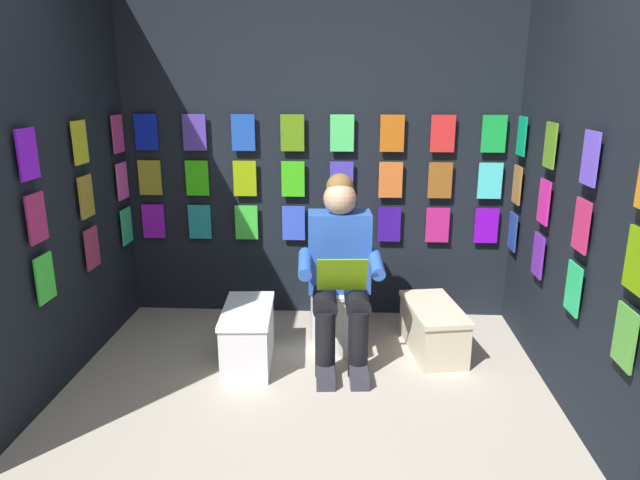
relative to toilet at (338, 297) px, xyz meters
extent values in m
cube|color=black|center=(0.17, -0.56, 0.91)|extent=(2.96, 0.10, 2.48)
cube|color=#9E16D0|center=(1.42, -0.48, 0.40)|extent=(0.17, 0.01, 0.26)
cube|color=teal|center=(1.06, -0.48, 0.40)|extent=(0.17, 0.01, 0.26)
cube|color=#3DD63A|center=(0.71, -0.48, 0.40)|extent=(0.17, 0.01, 0.26)
cube|color=blue|center=(0.35, -0.48, 0.40)|extent=(0.17, 0.01, 0.26)
cube|color=#4BD73C|center=(-0.01, -0.48, 0.40)|extent=(0.17, 0.01, 0.26)
cube|color=#331096|center=(-0.36, -0.48, 0.40)|extent=(0.17, 0.01, 0.26)
cube|color=#C81E79|center=(-0.72, -0.48, 0.40)|extent=(0.17, 0.01, 0.26)
cube|color=#800CD3|center=(-1.07, -0.48, 0.40)|extent=(0.17, 0.01, 0.26)
cube|color=olive|center=(1.42, -0.48, 0.73)|extent=(0.17, 0.01, 0.26)
cube|color=#36D512|center=(1.06, -0.48, 0.73)|extent=(0.17, 0.01, 0.26)
cube|color=#8EB10B|center=(0.71, -0.48, 0.73)|extent=(0.17, 0.01, 0.26)
cube|color=#3BCA17|center=(0.35, -0.48, 0.73)|extent=(0.17, 0.01, 0.26)
cube|color=#4C3AC6|center=(-0.01, -0.48, 0.73)|extent=(0.17, 0.01, 0.26)
cube|color=orange|center=(-0.36, -0.48, 0.73)|extent=(0.17, 0.01, 0.26)
cube|color=#98561D|center=(-0.72, -0.48, 0.73)|extent=(0.17, 0.01, 0.26)
cube|color=#49E2E3|center=(-1.07, -0.48, 0.73)|extent=(0.17, 0.01, 0.26)
cube|color=#0A1FB2|center=(1.42, -0.48, 1.06)|extent=(0.17, 0.01, 0.26)
cube|color=#5239AE|center=(1.06, -0.48, 1.06)|extent=(0.17, 0.01, 0.26)
cube|color=blue|center=(0.71, -0.48, 1.06)|extent=(0.17, 0.01, 0.26)
cube|color=#588C16|center=(0.35, -0.48, 1.06)|extent=(0.17, 0.01, 0.26)
cube|color=#4FE86D|center=(-0.01, -0.48, 1.06)|extent=(0.17, 0.01, 0.26)
cube|color=#C96014|center=(-0.36, -0.48, 1.06)|extent=(0.17, 0.01, 0.26)
cube|color=red|center=(-0.72, -0.48, 1.06)|extent=(0.17, 0.01, 0.26)
cube|color=green|center=(-1.07, -0.48, 1.06)|extent=(0.17, 0.01, 0.26)
cube|color=black|center=(-1.31, 0.53, 0.91)|extent=(0.10, 2.09, 2.48)
cube|color=#22429C|center=(-1.22, -0.32, 0.40)|extent=(0.01, 0.17, 0.26)
cube|color=purple|center=(-1.22, 0.25, 0.40)|extent=(0.01, 0.17, 0.26)
cube|color=#28D474|center=(-1.22, 0.82, 0.40)|extent=(0.01, 0.17, 0.26)
cube|color=green|center=(-1.22, 1.39, 0.40)|extent=(0.01, 0.17, 0.26)
cube|color=#B06B30|center=(-1.22, -0.32, 0.73)|extent=(0.01, 0.17, 0.26)
cube|color=#EA229F|center=(-1.22, 0.25, 0.73)|extent=(0.01, 0.17, 0.26)
cube|color=#D82B64|center=(-1.22, 0.82, 0.73)|extent=(0.01, 0.17, 0.26)
cube|color=#6BA509|center=(-1.22, 1.39, 0.73)|extent=(0.01, 0.17, 0.26)
cube|color=#0DA86C|center=(-1.22, -0.32, 1.06)|extent=(0.01, 0.17, 0.26)
cube|color=#5E9A24|center=(-1.22, 0.25, 1.06)|extent=(0.01, 0.17, 0.26)
cube|color=#6B4FF0|center=(-1.22, 0.82, 1.06)|extent=(0.01, 0.17, 0.26)
cube|color=black|center=(1.65, 0.53, 0.91)|extent=(0.10, 2.09, 2.48)
cube|color=#3FDB3F|center=(1.57, 0.82, 0.40)|extent=(0.01, 0.17, 0.26)
cube|color=#A63556|center=(1.57, 0.25, 0.40)|extent=(0.01, 0.17, 0.26)
cube|color=#2DC476|center=(1.57, -0.32, 0.40)|extent=(0.01, 0.17, 0.26)
cube|color=#AF2665|center=(1.57, 0.82, 0.73)|extent=(0.01, 0.17, 0.26)
cube|color=#AC882B|center=(1.57, 0.25, 0.73)|extent=(0.01, 0.17, 0.26)
cube|color=#E74EC5|center=(1.57, -0.32, 0.73)|extent=(0.01, 0.17, 0.26)
cube|color=#8516EB|center=(1.57, 0.82, 1.06)|extent=(0.01, 0.17, 0.26)
cube|color=gold|center=(1.57, 0.25, 1.06)|extent=(0.01, 0.17, 0.26)
cube|color=#CD3D80|center=(1.57, -0.32, 1.06)|extent=(0.01, 0.17, 0.26)
cylinder|color=white|center=(-0.01, 0.08, -0.13)|extent=(0.38, 0.38, 0.40)
cylinder|color=white|center=(-0.01, 0.08, 0.09)|extent=(0.41, 0.41, 0.02)
cube|color=white|center=(0.01, -0.18, 0.25)|extent=(0.39, 0.21, 0.36)
cylinder|color=white|center=(0.01, -0.09, 0.25)|extent=(0.39, 0.10, 0.39)
cube|color=blue|center=(-0.01, 0.11, 0.36)|extent=(0.42, 0.25, 0.52)
sphere|color=tan|center=(-0.01, 0.14, 0.71)|extent=(0.21, 0.21, 0.21)
sphere|color=olive|center=(-0.01, 0.11, 0.78)|extent=(0.17, 0.17, 0.17)
cylinder|color=black|center=(-0.12, 0.30, 0.11)|extent=(0.18, 0.41, 0.15)
cylinder|color=black|center=(0.08, 0.31, 0.11)|extent=(0.18, 0.41, 0.15)
cylinder|color=black|center=(-0.13, 0.48, -0.11)|extent=(0.12, 0.12, 0.42)
cylinder|color=black|center=(0.07, 0.49, -0.11)|extent=(0.12, 0.12, 0.42)
cube|color=#33333D|center=(-0.14, 0.54, -0.28)|extent=(0.13, 0.27, 0.09)
cube|color=#33333D|center=(0.06, 0.55, -0.28)|extent=(0.13, 0.27, 0.09)
cylinder|color=blue|center=(-0.24, 0.27, 0.33)|extent=(0.11, 0.31, 0.13)
cylinder|color=blue|center=(0.20, 0.30, 0.33)|extent=(0.11, 0.31, 0.13)
cube|color=#75AC11|center=(-0.03, 0.45, 0.32)|extent=(0.31, 0.15, 0.23)
cube|color=beige|center=(-0.64, 0.12, -0.18)|extent=(0.40, 0.65, 0.29)
cube|color=beige|center=(-0.64, 0.12, -0.02)|extent=(0.42, 0.67, 0.03)
cube|color=silver|center=(0.56, 0.35, -0.15)|extent=(0.33, 0.59, 0.35)
cube|color=white|center=(0.56, 0.35, 0.03)|extent=(0.35, 0.61, 0.03)
camera|label=1|loc=(-0.08, 3.60, 1.42)|focal=31.61mm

